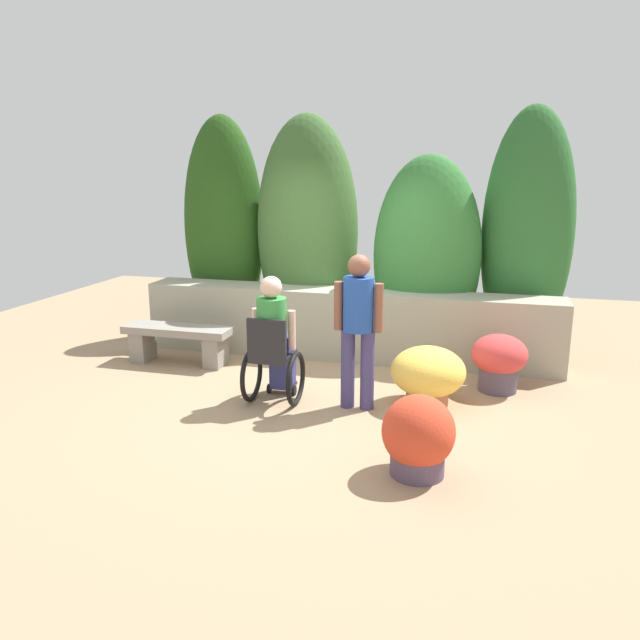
# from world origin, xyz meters

# --- Properties ---
(ground_plane) EXTENTS (12.37, 12.37, 0.00)m
(ground_plane) POSITION_xyz_m (0.00, 0.00, 0.00)
(ground_plane) COLOR #A18263
(stone_retaining_wall) EXTENTS (5.26, 0.55, 0.87)m
(stone_retaining_wall) POSITION_xyz_m (0.00, 1.50, 0.44)
(stone_retaining_wall) COLOR #9E9B85
(stone_retaining_wall) RESTS_ON ground
(hedge_backdrop) EXTENTS (5.23, 1.13, 3.12)m
(hedge_backdrop) POSITION_xyz_m (0.04, 2.14, 1.47)
(hedge_backdrop) COLOR #264F18
(hedge_backdrop) RESTS_ON ground
(stone_bench) EXTENTS (1.35, 0.40, 0.47)m
(stone_bench) POSITION_xyz_m (-1.96, 0.71, 0.30)
(stone_bench) COLOR gray
(stone_bench) RESTS_ON ground
(person_in_wheelchair) EXTENTS (0.53, 0.66, 1.33)m
(person_in_wheelchair) POSITION_xyz_m (-0.38, -0.22, 0.62)
(person_in_wheelchair) COLOR black
(person_in_wheelchair) RESTS_ON ground
(person_standing_companion) EXTENTS (0.49, 0.30, 1.56)m
(person_standing_companion) POSITION_xyz_m (0.48, -0.17, 0.90)
(person_standing_companion) COLOR #403A6C
(person_standing_companion) RESTS_ON ground
(flower_pot_purple_near) EXTENTS (0.60, 0.60, 0.63)m
(flower_pot_purple_near) POSITION_xyz_m (1.86, 0.71, 0.35)
(flower_pot_purple_near) COLOR #4F4658
(flower_pot_purple_near) RESTS_ON ground
(flower_pot_terracotta_by_wall) EXTENTS (0.76, 0.76, 0.61)m
(flower_pot_terracotta_by_wall) POSITION_xyz_m (1.16, 0.11, 0.32)
(flower_pot_terracotta_by_wall) COLOR #AD6846
(flower_pot_terracotta_by_wall) RESTS_ON ground
(flower_pot_red_accent) EXTENTS (0.58, 0.58, 0.66)m
(flower_pot_red_accent) POSITION_xyz_m (1.23, -1.43, 0.31)
(flower_pot_red_accent) COLOR #544259
(flower_pot_red_accent) RESTS_ON ground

